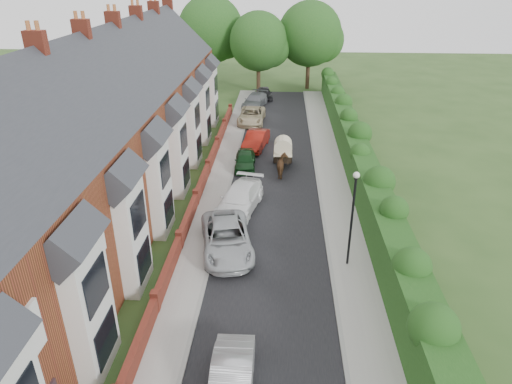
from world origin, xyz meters
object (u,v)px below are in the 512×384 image
Objects in this scene: car_white at (239,199)px; car_green at (245,160)px; car_black at (265,93)px; horse at (283,166)px; car_silver_b at (227,238)px; horse_cart at (283,150)px; lamppost at (353,208)px; car_silver_a at (231,383)px; car_red at (256,140)px; car_beige at (252,116)px; car_grey at (255,101)px.

car_white reaches higher than car_green.
car_white is 1.35× the size of car_black.
horse is (2.63, 5.27, 0.03)m from car_white.
car_white is at bearing -98.98° from car_black.
car_silver_b is 1.74× the size of horse_cart.
lamppost is 13.40m from horse_cart.
car_silver_a is 24.67m from car_red.
car_silver_b is 1.46× the size of car_green.
car_white is at bearing 137.01° from lamppost.
car_silver_b is 4.56m from car_white.
car_silver_b is at bearing -87.52° from car_beige.
car_silver_a reaches higher than car_black.
car_silver_b reaches higher than car_green.
horse reaches higher than car_white.
lamppost is at bearing -75.44° from horse_cart.
car_green is (-0.18, 6.64, -0.12)m from car_white.
car_black is 21.85m from horse.
car_red is at bearing 76.44° from car_silver_b.
car_green is at bearing -86.65° from car_beige.
car_silver_b reaches higher than car_black.
car_beige is 5.60m from car_grey.
car_white is at bearing -90.87° from car_green.
car_white is at bearing 61.19° from horse.
car_silver_b is 1.11× the size of car_grey.
car_black is (-0.51, 40.77, -0.03)m from car_silver_a.
lamppost is 6.80m from car_silver_b.
car_silver_a is 40.77m from car_black.
car_grey is at bearing 79.21° from car_silver_b.
lamppost is 24.40m from car_beige.
car_red is 0.89× the size of car_grey.
car_red is (0.57, 4.26, 0.08)m from car_green.
horse reaches higher than car_silver_b.
car_white is 1.19× the size of car_red.
horse is (3.07, -12.57, 0.06)m from car_beige.
car_black is at bearing -86.60° from horse.
car_silver_a is at bearing -94.54° from horse_cart.
lamppost is 0.94× the size of car_silver_b.
car_grey is (-6.40, 29.00, -2.58)m from lamppost.
car_grey is 1.28× the size of car_black.
car_silver_a is 1.08× the size of car_black.
car_white is 1.06× the size of car_grey.
car_silver_b is 11.20m from car_green.
car_silver_b reaches higher than car_grey.
car_grey reaches higher than car_silver_a.
car_silver_b is at bearing -92.90° from car_green.
car_green is 0.76× the size of car_grey.
car_black is at bearing 77.54° from car_silver_b.
horse is at bearing -92.30° from car_black.
car_silver_a is 13.79m from car_white.
car_beige is 1.65× the size of horse_cart.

